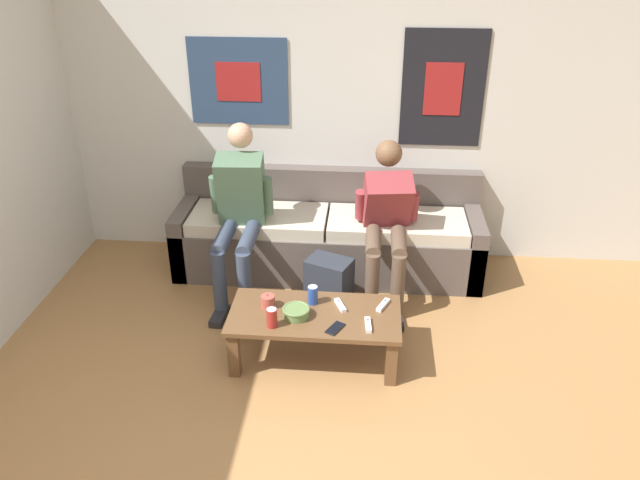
# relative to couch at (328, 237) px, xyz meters

# --- Properties ---
(ground_plane) EXTENTS (18.00, 18.00, 0.00)m
(ground_plane) POSITION_rel_couch_xyz_m (-0.26, -2.16, -0.28)
(ground_plane) COLOR #9E7042
(wall_back) EXTENTS (10.00, 0.07, 2.55)m
(wall_back) POSITION_rel_couch_xyz_m (-0.26, 0.34, 1.00)
(wall_back) COLOR silver
(wall_back) RESTS_ON ground_plane
(couch) EXTENTS (2.39, 0.68, 0.77)m
(couch) POSITION_rel_couch_xyz_m (0.00, 0.00, 0.00)
(couch) COLOR #564C47
(couch) RESTS_ON ground_plane
(coffee_table) EXTENTS (1.08, 0.52, 0.35)m
(coffee_table) POSITION_rel_couch_xyz_m (0.00, -1.18, 0.00)
(coffee_table) COLOR brown
(coffee_table) RESTS_ON ground_plane
(person_seated_adult) EXTENTS (0.47, 0.85, 1.25)m
(person_seated_adult) POSITION_rel_couch_xyz_m (-0.63, -0.36, 0.39)
(person_seated_adult) COLOR #384256
(person_seated_adult) RESTS_ON ground_plane
(person_seated_teen) EXTENTS (0.47, 0.92, 1.11)m
(person_seated_teen) POSITION_rel_couch_xyz_m (0.45, -0.31, 0.34)
(person_seated_teen) COLOR brown
(person_seated_teen) RESTS_ON ground_plane
(backpack) EXTENTS (0.36, 0.32, 0.43)m
(backpack) POSITION_rel_couch_xyz_m (0.05, -0.65, -0.08)
(backpack) COLOR #282D38
(backpack) RESTS_ON ground_plane
(ceramic_bowl) EXTENTS (0.17, 0.17, 0.06)m
(ceramic_bowl) POSITION_rel_couch_xyz_m (-0.11, -1.22, 0.10)
(ceramic_bowl) COLOR #607F47
(ceramic_bowl) RESTS_ON coffee_table
(pillar_candle) EXTENTS (0.09, 0.09, 0.09)m
(pillar_candle) POSITION_rel_couch_xyz_m (-0.30, -1.13, 0.11)
(pillar_candle) COLOR #B24C42
(pillar_candle) RESTS_ON coffee_table
(drink_can_blue) EXTENTS (0.07, 0.07, 0.12)m
(drink_can_blue) POSITION_rel_couch_xyz_m (-0.02, -1.06, 0.13)
(drink_can_blue) COLOR #28479E
(drink_can_blue) RESTS_ON coffee_table
(drink_can_red) EXTENTS (0.07, 0.07, 0.12)m
(drink_can_red) POSITION_rel_couch_xyz_m (-0.24, -1.34, 0.13)
(drink_can_red) COLOR maroon
(drink_can_red) RESTS_ON coffee_table
(game_controller_near_left) EXTENTS (0.09, 0.15, 0.03)m
(game_controller_near_left) POSITION_rel_couch_xyz_m (0.43, -1.07, 0.08)
(game_controller_near_left) COLOR white
(game_controller_near_left) RESTS_ON coffee_table
(game_controller_near_right) EXTENTS (0.09, 0.15, 0.03)m
(game_controller_near_right) POSITION_rel_couch_xyz_m (0.16, -1.09, 0.08)
(game_controller_near_right) COLOR white
(game_controller_near_right) RESTS_ON coffee_table
(game_controller_far_center) EXTENTS (0.05, 0.15, 0.03)m
(game_controller_far_center) POSITION_rel_couch_xyz_m (0.34, -1.29, 0.08)
(game_controller_far_center) COLOR white
(game_controller_far_center) RESTS_ON coffee_table
(cell_phone) EXTENTS (0.12, 0.15, 0.01)m
(cell_phone) POSITION_rel_couch_xyz_m (0.14, -1.34, 0.07)
(cell_phone) COLOR black
(cell_phone) RESTS_ON coffee_table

